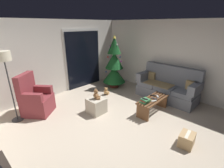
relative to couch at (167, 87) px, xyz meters
name	(u,v)px	position (x,y,z in m)	size (l,w,h in m)	color
ground_plane	(122,128)	(-2.32, -0.01, -0.40)	(7.00, 7.00, 0.00)	#B2A38E
wall_back	(53,59)	(-2.32, 3.05, 0.85)	(5.72, 0.12, 2.50)	silver
wall_right	(178,59)	(0.54, -0.01, 0.85)	(0.12, 6.00, 2.50)	silver
patio_door_frame	(84,58)	(-1.11, 2.97, 0.70)	(1.60, 0.02, 2.20)	silver
patio_door_glass	(84,60)	(-1.11, 2.96, 0.65)	(1.50, 0.02, 2.10)	black
couch	(167,87)	(0.00, 0.00, 0.00)	(0.82, 1.96, 1.08)	slate
coffee_table	(153,103)	(-1.14, -0.14, -0.12)	(1.10, 0.40, 0.42)	brown
remote_silver	(158,96)	(-0.94, -0.16, 0.03)	(0.04, 0.16, 0.02)	#ADADB2
remote_graphite	(154,99)	(-1.13, -0.16, 0.03)	(0.04, 0.16, 0.02)	#333338
remote_white	(154,101)	(-1.27, -0.23, 0.03)	(0.04, 0.16, 0.02)	silver
remote_black	(153,95)	(-0.97, -0.04, 0.03)	(0.04, 0.16, 0.02)	black
book_stack	(145,101)	(-1.48, -0.09, 0.07)	(0.25, 0.24, 0.10)	#337042
cell_phone	(145,99)	(-1.50, -0.10, 0.12)	(0.07, 0.14, 0.01)	black
christmas_tree	(114,65)	(-0.43, 1.99, 0.48)	(0.87, 0.87, 1.98)	#4C1E19
armchair	(36,100)	(-3.38, 2.18, 0.00)	(0.96, 0.96, 1.13)	maroon
floor_lamp	(5,63)	(-3.90, 2.19, 1.11)	(0.32, 0.32, 1.78)	#2D2D30
ottoman	(96,106)	(-2.23, 0.99, -0.19)	(0.44, 0.44, 0.42)	#B2A893
teddy_bear_chestnut	(96,95)	(-2.22, 0.99, 0.15)	(0.21, 0.21, 0.29)	brown
teddy_bear_honey_by_tree	(106,92)	(-1.18, 1.67, -0.28)	(0.21, 0.21, 0.29)	tan
cardboard_box_taped_mid_floor	(187,140)	(-1.83, -1.34, -0.27)	(0.38, 0.30, 0.27)	tan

